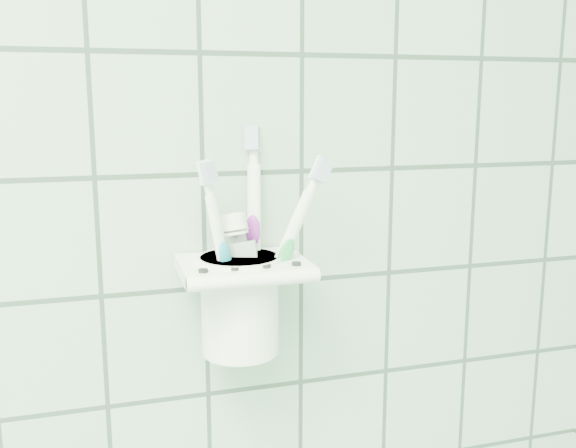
{
  "coord_description": "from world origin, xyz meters",
  "views": [
    {
      "loc": [
        0.52,
        0.57,
        1.44
      ],
      "look_at": [
        0.68,
        1.1,
        1.33
      ],
      "focal_mm": 40.0,
      "sensor_mm": 36.0,
      "label": 1
    }
  ],
  "objects_px": {
    "toothbrush_blue": "(254,235)",
    "cup": "(240,300)",
    "toothbrush_orange": "(240,247)",
    "toothpaste_tube": "(253,271)",
    "holder_bracket": "(243,268)",
    "toothbrush_pink": "(238,254)"
  },
  "relations": [
    {
      "from": "toothbrush_blue",
      "to": "holder_bracket",
      "type": "bearing_deg",
      "value": -118.2
    },
    {
      "from": "holder_bracket",
      "to": "toothbrush_blue",
      "type": "bearing_deg",
      "value": 35.43
    },
    {
      "from": "toothbrush_pink",
      "to": "toothbrush_orange",
      "type": "relative_size",
      "value": 0.94
    },
    {
      "from": "toothpaste_tube",
      "to": "holder_bracket",
      "type": "bearing_deg",
      "value": 143.62
    },
    {
      "from": "toothbrush_blue",
      "to": "cup",
      "type": "bearing_deg",
      "value": -134.22
    },
    {
      "from": "toothbrush_orange",
      "to": "toothpaste_tube",
      "type": "relative_size",
      "value": 1.42
    },
    {
      "from": "toothbrush_pink",
      "to": "toothpaste_tube",
      "type": "bearing_deg",
      "value": -51.23
    },
    {
      "from": "toothbrush_blue",
      "to": "toothbrush_orange",
      "type": "relative_size",
      "value": 1.09
    },
    {
      "from": "toothbrush_pink",
      "to": "toothbrush_blue",
      "type": "relative_size",
      "value": 0.87
    },
    {
      "from": "cup",
      "to": "toothbrush_orange",
      "type": "distance_m",
      "value": 0.06
    },
    {
      "from": "holder_bracket",
      "to": "toothbrush_pink",
      "type": "height_order",
      "value": "toothbrush_pink"
    },
    {
      "from": "toothbrush_blue",
      "to": "toothbrush_orange",
      "type": "height_order",
      "value": "toothbrush_blue"
    },
    {
      "from": "cup",
      "to": "toothpaste_tube",
      "type": "xyz_separation_m",
      "value": [
        0.01,
        -0.01,
        0.03
      ]
    },
    {
      "from": "cup",
      "to": "toothbrush_pink",
      "type": "bearing_deg",
      "value": -106.21
    },
    {
      "from": "cup",
      "to": "toothpaste_tube",
      "type": "bearing_deg",
      "value": -54.71
    },
    {
      "from": "toothbrush_blue",
      "to": "toothbrush_orange",
      "type": "xyz_separation_m",
      "value": [
        -0.02,
        -0.02,
        -0.01
      ]
    },
    {
      "from": "cup",
      "to": "toothbrush_orange",
      "type": "relative_size",
      "value": 0.49
    },
    {
      "from": "holder_bracket",
      "to": "toothbrush_blue",
      "type": "relative_size",
      "value": 0.57
    },
    {
      "from": "holder_bracket",
      "to": "toothpaste_tube",
      "type": "height_order",
      "value": "toothpaste_tube"
    },
    {
      "from": "cup",
      "to": "toothbrush_pink",
      "type": "distance_m",
      "value": 0.05
    },
    {
      "from": "toothpaste_tube",
      "to": "toothbrush_orange",
      "type": "bearing_deg",
      "value": -155.69
    },
    {
      "from": "holder_bracket",
      "to": "toothpaste_tube",
      "type": "distance_m",
      "value": 0.01
    }
  ]
}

